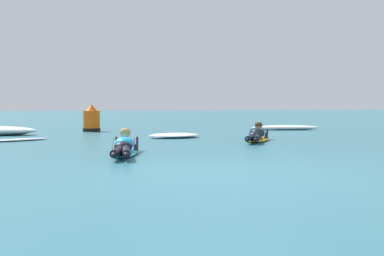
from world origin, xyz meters
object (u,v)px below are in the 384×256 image
at_px(surfer_far, 257,136).
at_px(drifting_surfboard, 11,140).
at_px(surfer_near, 124,147).
at_px(channel_marker_buoy, 92,121).

distance_m(surfer_far, drifting_surfboard, 6.55).
height_order(surfer_near, surfer_far, same).
bearing_deg(drifting_surfboard, channel_marker_buoy, 64.41).
relative_size(surfer_near, surfer_far, 1.07).
xyz_separation_m(drifting_surfboard, channel_marker_buoy, (2.06, 4.30, 0.36)).
distance_m(surfer_near, drifting_surfboard, 4.85).
bearing_deg(surfer_near, surfer_far, 37.40).
distance_m(surfer_near, surfer_far, 4.63).
bearing_deg(channel_marker_buoy, drifting_surfboard, -115.59).
xyz_separation_m(surfer_near, drifting_surfboard, (-2.76, 3.98, -0.11)).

